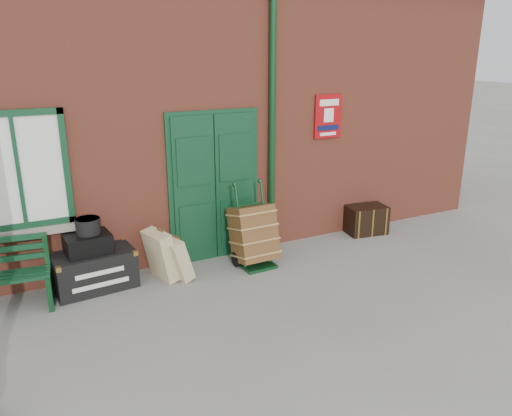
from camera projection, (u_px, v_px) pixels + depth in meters
ground at (279, 291)px, 6.67m from camera, size 80.00×80.00×0.00m
station_building at (186, 103)px, 8.98m from camera, size 10.30×4.30×4.36m
houdini_trunk at (95, 270)px, 6.68m from camera, size 1.09×0.66×0.52m
strongbox at (88, 244)px, 6.54m from camera, size 0.61×0.47×0.26m
hatbox at (88, 226)px, 6.51m from camera, size 0.34×0.34×0.21m
suitcase_back at (161, 255)px, 6.91m from camera, size 0.45×0.57×0.72m
suitcase_front at (176, 259)px, 6.92m from camera, size 0.45×0.52×0.62m
porter_trolley at (254, 234)px, 7.36m from camera, size 0.61×0.66×1.22m
dark_trunk at (366, 219)px, 8.70m from camera, size 0.74×0.54×0.49m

